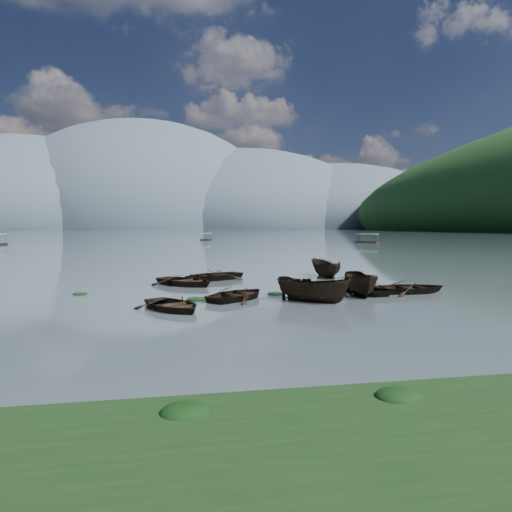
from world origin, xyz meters
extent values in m
plane|color=#4B585D|center=(0.00, 0.00, 0.00)|extent=(2400.00, 2400.00, 0.00)
cube|color=black|center=(0.00, -14.00, 0.00)|extent=(60.00, 6.00, 0.50)
ellipsoid|color=#475666|center=(-260.00, 900.00, 0.00)|extent=(520.00, 520.00, 280.00)
ellipsoid|color=#475666|center=(-60.00, 900.00, 0.00)|extent=(520.00, 520.00, 340.00)
ellipsoid|color=#475666|center=(140.00, 900.00, 0.00)|extent=(520.00, 520.00, 260.00)
ellipsoid|color=#475666|center=(320.00, 900.00, 0.00)|extent=(520.00, 520.00, 220.00)
imported|color=black|center=(-6.24, 1.52, 0.00)|extent=(4.71, 5.18, 0.88)
imported|color=black|center=(-2.48, 4.30, 0.00)|extent=(5.43, 5.41, 0.93)
imported|color=black|center=(1.50, 2.55, 0.00)|extent=(4.44, 4.19, 1.72)
imported|color=black|center=(5.87, 5.60, 0.00)|extent=(3.77, 4.94, 0.96)
imported|color=black|center=(8.71, 4.87, 0.00)|extent=(4.81, 3.47, 0.99)
imported|color=black|center=(5.18, 4.42, 0.00)|extent=(2.33, 4.58, 1.69)
imported|color=black|center=(-5.35, 11.21, 0.00)|extent=(5.92, 6.02, 1.02)
imported|color=black|center=(-3.11, 14.26, 0.00)|extent=(6.20, 5.61, 1.05)
imported|color=black|center=(6.32, 14.47, 0.00)|extent=(1.97, 4.48, 1.69)
ellipsoid|color=black|center=(-4.91, 4.34, 0.00)|extent=(1.10, 0.90, 0.24)
ellipsoid|color=black|center=(1.74, 5.05, 0.00)|extent=(1.01, 0.81, 0.22)
ellipsoid|color=black|center=(5.77, 4.22, 0.00)|extent=(1.32, 1.05, 0.29)
ellipsoid|color=black|center=(1.96, 11.31, 0.00)|extent=(0.84, 0.71, 0.19)
ellipsoid|color=black|center=(9.20, 5.67, 0.00)|extent=(1.28, 1.02, 0.27)
ellipsoid|color=black|center=(-11.91, 7.84, 0.00)|extent=(0.91, 0.73, 0.19)
ellipsoid|color=black|center=(0.10, 5.62, 0.00)|extent=(1.09, 0.91, 0.23)
ellipsoid|color=black|center=(7.24, 8.09, 0.00)|extent=(0.99, 0.79, 0.22)
camera|label=1|loc=(-6.22, -21.80, 4.23)|focal=32.00mm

